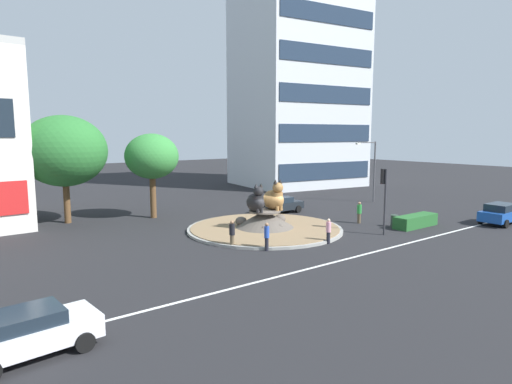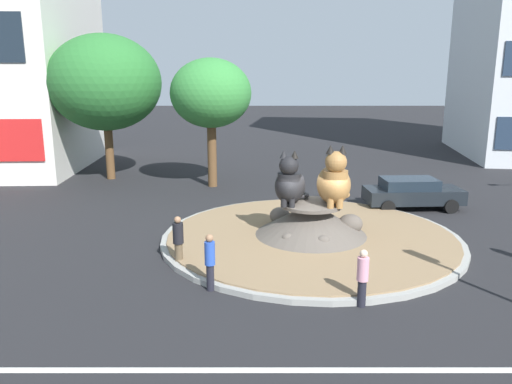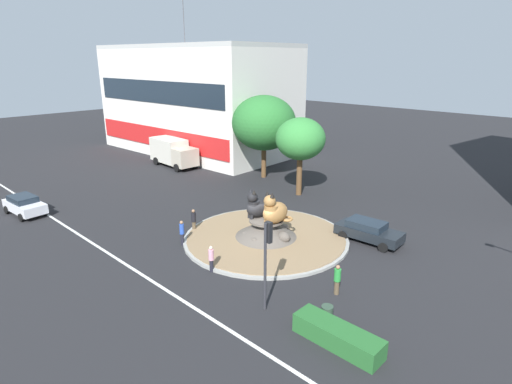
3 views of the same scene
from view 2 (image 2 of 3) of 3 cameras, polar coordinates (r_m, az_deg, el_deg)
ground_plane at (r=19.29m, az=6.25°, el=-5.45°), size 160.00×160.00×0.00m
lane_centreline at (r=11.58m, az=11.00°, el=-19.27°), size 112.00×0.20×0.01m
roundabout_island at (r=19.17m, az=6.30°, el=-4.19°), size 11.27×11.27×1.45m
cat_statue_black at (r=18.59m, az=3.93°, el=0.95°), size 1.57×2.09×2.06m
cat_statue_tabby at (r=18.69m, az=8.93°, el=1.12°), size 1.51×2.27×2.27m
broadleaf_tree_behind_island at (r=27.59m, az=-5.11°, el=11.05°), size 4.38×4.38×7.00m
second_tree_near_tower at (r=30.80m, az=-16.77°, el=11.80°), size 6.47×6.47×8.41m
pedestrian_blue_shirt at (r=14.67m, az=-5.22°, el=-7.74°), size 0.31×0.31×1.72m
pedestrian_pink_shirt at (r=13.97m, az=12.06°, el=-9.38°), size 0.32×0.32×1.63m
pedestrian_black_shirt at (r=16.62m, az=-8.78°, el=-5.40°), size 0.35×0.35×1.69m
sedan_on_far_lane at (r=24.45m, az=17.36°, el=-0.06°), size 4.52×2.20×1.44m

